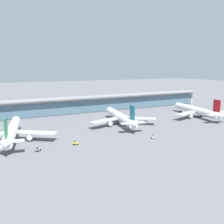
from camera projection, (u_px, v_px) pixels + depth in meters
ground_plane at (124, 128)px, 172.86m from camera, size 1200.00×1200.00×0.00m
airliner_left_stand at (12, 131)px, 141.94m from camera, size 50.62×66.63×17.83m
airliner_centre_stand at (121, 117)px, 181.73m from camera, size 50.60×66.62×17.83m
airliner_right_stand at (197, 110)px, 209.34m from camera, size 50.75×66.72×17.83m
service_truck_under_wing_yellow at (75, 143)px, 134.26m from camera, size 3.17×2.31×2.05m
service_truck_mid_apron_white at (153, 137)px, 146.08m from camera, size 2.82×3.32×2.05m
service_truck_on_taxiway_grey at (38, 150)px, 123.85m from camera, size 3.33×3.00×2.05m
service_truck_at_far_stand_grey at (145, 119)px, 191.93m from camera, size 8.10×7.16×2.95m
terminal_building at (88, 104)px, 231.13m from camera, size 267.07×12.80×15.20m
safety_cone_alpha at (55, 148)px, 127.60m from camera, size 0.62×0.62×0.70m
safety_cone_bravo at (38, 147)px, 129.69m from camera, size 0.62×0.62×0.70m
safety_cone_charlie at (22, 150)px, 125.52m from camera, size 0.62×0.62×0.70m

